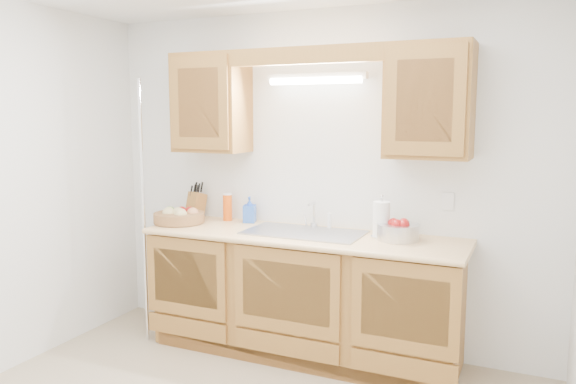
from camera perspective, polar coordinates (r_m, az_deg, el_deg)
The scene contains 17 objects.
room at distance 2.89m, azimuth -7.52°, elevation -1.93°, with size 3.52×3.50×2.50m.
base_cabinets at distance 4.13m, azimuth 1.58°, elevation -10.45°, with size 2.20×0.60×0.86m, color #95622B.
countertop at distance 4.00m, azimuth 1.52°, elevation -4.52°, with size 2.30×0.63×0.04m, color #E9BD7A.
upper_cabinet_left at distance 4.42m, azimuth -7.77°, elevation 8.93°, with size 0.55×0.33×0.75m, color #95622B.
upper_cabinet_right at distance 3.82m, azimuth 14.18°, elevation 8.93°, with size 0.55×0.33×0.75m, color #95622B.
valance at distance 3.93m, azimuth 1.61°, elevation 13.73°, with size 2.20×0.05×0.12m, color #95622B.
fluorescent_fixture at distance 4.13m, azimuth 2.84°, elevation 11.45°, with size 0.76×0.08×0.08m.
sink at distance 4.03m, azimuth 1.63°, elevation -5.18°, with size 0.84×0.46×0.36m.
wire_shelf_pole at distance 4.37m, azimuth -14.47°, elevation -2.10°, with size 0.03×0.03×2.00m, color silver.
outlet_plate at distance 4.00m, azimuth 15.94°, elevation -0.90°, with size 0.08×0.01×0.12m, color white.
fruit_basket at distance 4.45m, azimuth -10.99°, elevation -2.42°, with size 0.48×0.48×0.12m.
knife_block at distance 4.63m, azimuth -9.33°, elevation -1.28°, with size 0.13×0.19×0.30m.
orange_canister at distance 4.49m, azimuth -6.16°, elevation -1.51°, with size 0.09×0.09×0.22m.
soap_bottle at distance 4.39m, azimuth -3.93°, elevation -1.79°, with size 0.09×0.09×0.20m, color blue.
sponge at distance 4.04m, azimuth 11.70°, elevation -4.15°, with size 0.12×0.09×0.02m.
paper_towel at distance 3.90m, azimuth 9.46°, elevation -2.81°, with size 0.14×0.14×0.30m.
apple_bowl at distance 3.86m, azimuth 11.14°, elevation -3.87°, with size 0.37×0.37×0.15m.
Camera 1 is at (1.50, -2.42, 1.74)m, focal length 35.00 mm.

